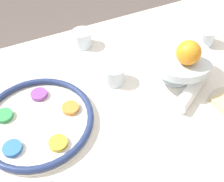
{
  "coord_description": "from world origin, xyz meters",
  "views": [
    {
      "loc": [
        -0.32,
        -0.53,
        1.42
      ],
      "look_at": [
        -0.07,
        -0.01,
        0.8
      ],
      "focal_mm": 42.0,
      "sensor_mm": 36.0,
      "label": 1
    }
  ],
  "objects_px": {
    "seder_plate": "(37,121)",
    "cup_near": "(113,74)",
    "fruit_stand": "(179,60)",
    "orange_fruit": "(188,53)",
    "cup_far": "(205,37)",
    "cup_mid": "(82,38)",
    "napkin_roll": "(191,91)"
  },
  "relations": [
    {
      "from": "cup_near",
      "to": "cup_far",
      "type": "relative_size",
      "value": 1.0
    },
    {
      "from": "seder_plate",
      "to": "fruit_stand",
      "type": "relative_size",
      "value": 1.6
    },
    {
      "from": "seder_plate",
      "to": "cup_mid",
      "type": "xyz_separation_m",
      "value": [
        0.27,
        0.31,
        0.02
      ]
    },
    {
      "from": "cup_mid",
      "to": "cup_far",
      "type": "xyz_separation_m",
      "value": [
        0.45,
        -0.21,
        0.0
      ]
    },
    {
      "from": "fruit_stand",
      "to": "orange_fruit",
      "type": "bearing_deg",
      "value": -101.33
    },
    {
      "from": "seder_plate",
      "to": "cup_near",
      "type": "distance_m",
      "value": 0.3
    },
    {
      "from": "fruit_stand",
      "to": "cup_near",
      "type": "xyz_separation_m",
      "value": [
        -0.21,
        0.08,
        -0.05
      ]
    },
    {
      "from": "napkin_roll",
      "to": "cup_mid",
      "type": "height_order",
      "value": "cup_mid"
    },
    {
      "from": "orange_fruit",
      "to": "napkin_roll",
      "type": "relative_size",
      "value": 0.42
    },
    {
      "from": "seder_plate",
      "to": "cup_mid",
      "type": "distance_m",
      "value": 0.41
    },
    {
      "from": "napkin_roll",
      "to": "orange_fruit",
      "type": "bearing_deg",
      "value": 93.87
    },
    {
      "from": "fruit_stand",
      "to": "napkin_roll",
      "type": "height_order",
      "value": "fruit_stand"
    },
    {
      "from": "napkin_roll",
      "to": "cup_near",
      "type": "height_order",
      "value": "cup_near"
    },
    {
      "from": "orange_fruit",
      "to": "napkin_roll",
      "type": "distance_m",
      "value": 0.14
    },
    {
      "from": "cup_far",
      "to": "fruit_stand",
      "type": "bearing_deg",
      "value": -151.86
    },
    {
      "from": "seder_plate",
      "to": "fruit_stand",
      "type": "bearing_deg",
      "value": -1.72
    },
    {
      "from": "orange_fruit",
      "to": "cup_mid",
      "type": "height_order",
      "value": "orange_fruit"
    },
    {
      "from": "seder_plate",
      "to": "cup_mid",
      "type": "height_order",
      "value": "cup_mid"
    },
    {
      "from": "cup_near",
      "to": "seder_plate",
      "type": "bearing_deg",
      "value": -166.87
    },
    {
      "from": "napkin_roll",
      "to": "fruit_stand",
      "type": "bearing_deg",
      "value": 87.48
    },
    {
      "from": "cup_near",
      "to": "orange_fruit",
      "type": "bearing_deg",
      "value": -31.36
    },
    {
      "from": "napkin_roll",
      "to": "cup_far",
      "type": "height_order",
      "value": "cup_far"
    },
    {
      "from": "orange_fruit",
      "to": "cup_near",
      "type": "distance_m",
      "value": 0.26
    },
    {
      "from": "orange_fruit",
      "to": "cup_far",
      "type": "xyz_separation_m",
      "value": [
        0.23,
        0.16,
        -0.11
      ]
    },
    {
      "from": "cup_far",
      "to": "napkin_roll",
      "type": "bearing_deg",
      "value": -136.92
    },
    {
      "from": "fruit_stand",
      "to": "napkin_roll",
      "type": "relative_size",
      "value": 1.17
    },
    {
      "from": "seder_plate",
      "to": "cup_near",
      "type": "bearing_deg",
      "value": 13.13
    },
    {
      "from": "cup_far",
      "to": "cup_near",
      "type": "bearing_deg",
      "value": -175.2
    },
    {
      "from": "napkin_roll",
      "to": "cup_near",
      "type": "relative_size",
      "value": 2.35
    },
    {
      "from": "fruit_stand",
      "to": "cup_mid",
      "type": "height_order",
      "value": "fruit_stand"
    },
    {
      "from": "cup_mid",
      "to": "fruit_stand",
      "type": "bearing_deg",
      "value": -54.81
    },
    {
      "from": "orange_fruit",
      "to": "cup_near",
      "type": "height_order",
      "value": "orange_fruit"
    }
  ]
}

